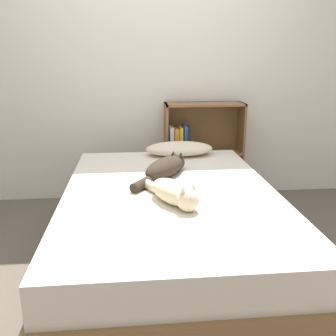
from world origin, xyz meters
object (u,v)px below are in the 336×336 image
at_px(pillow, 179,149).
at_px(cat_dark, 165,168).
at_px(bookshelf, 199,149).
at_px(bed, 170,229).
at_px(cat_light, 174,193).

height_order(pillow, cat_dark, cat_dark).
xyz_separation_m(cat_dark, bookshelf, (0.42, 0.97, -0.12)).
distance_m(bed, cat_dark, 0.45).
bearing_deg(pillow, bookshelf, 59.15).
bearing_deg(bed, bookshelf, 71.86).
bearing_deg(cat_light, pillow, 143.30).
height_order(pillow, bookshelf, bookshelf).
distance_m(cat_dark, bookshelf, 1.07).
xyz_separation_m(pillow, bookshelf, (0.25, 0.41, -0.12)).
bearing_deg(cat_dark, pillow, 17.67).
bearing_deg(bookshelf, pillow, -120.85).
xyz_separation_m(bed, pillow, (0.17, 0.85, 0.34)).
xyz_separation_m(cat_light, cat_dark, (-0.01, 0.52, -0.00)).
relative_size(bed, bookshelf, 2.16).
bearing_deg(bed, cat_dark, 91.40).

